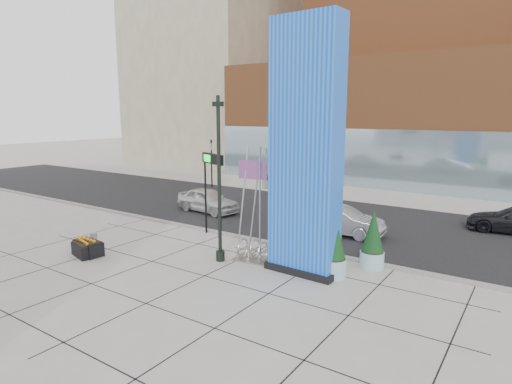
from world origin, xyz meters
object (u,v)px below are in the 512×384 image
Objects in this scene: blue_pylon at (306,154)px; car_white_west at (208,200)px; lamp_post at (219,196)px; public_art_sculpture at (259,232)px; concrete_bollard at (94,240)px; car_silver_mid at (340,221)px; overhead_street_sign at (216,165)px.

car_white_west is (-10.10, 5.95, -4.01)m from blue_pylon.
lamp_post is 1.57× the size of car_white_west.
public_art_sculpture reaches higher than concrete_bollard.
concrete_bollard is at bearing -166.67° from public_art_sculpture.
public_art_sculpture reaches higher than car_white_west.
lamp_post is 2.31m from public_art_sculpture.
lamp_post is 7.54m from car_silver_mid.
lamp_post is 1.55× the size of car_silver_mid.
lamp_post is 1.63× the size of overhead_street_sign.
public_art_sculpture is 8.29m from concrete_bollard.
blue_pylon reaches higher than overhead_street_sign.
overhead_street_sign is at bearing 163.63° from blue_pylon.
lamp_post is 7.07m from concrete_bollard.
concrete_bollard is 8.64m from car_white_west.
car_white_west is at bearing 133.69° from lamp_post.
public_art_sculpture is 9.90m from car_white_west.
overhead_street_sign is at bearing 146.64° from public_art_sculpture.
overhead_street_sign is 6.14m from car_white_west.
blue_pylon reaches higher than concrete_bollard.
car_silver_mid is at bearing 101.65° from blue_pylon.
car_white_west is 9.18m from car_silver_mid.
public_art_sculpture is (1.43, 0.90, -1.58)m from lamp_post.
car_silver_mid is (9.02, 8.54, 0.42)m from concrete_bollard.
blue_pylon is at bearing 4.85° from overhead_street_sign.
lamp_post is at bearing 15.99° from concrete_bollard.
concrete_bollard is (-9.95, -2.67, -4.45)m from blue_pylon.
blue_pylon is 1.40× the size of lamp_post.
concrete_bollard is 12.43m from car_silver_mid.
public_art_sculpture is 1.15× the size of overhead_street_sign.
overhead_street_sign is (-2.66, 3.02, 0.83)m from lamp_post.
blue_pylon is at bearing -7.16° from public_art_sculpture.
blue_pylon is 15.00× the size of concrete_bollard.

